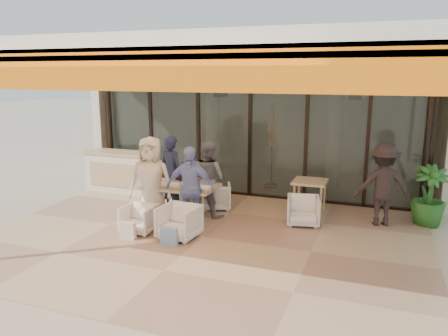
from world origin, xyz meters
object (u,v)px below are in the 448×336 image
object	(u,v)px
chair_near_right	(179,220)
side_table	(310,185)
chair_far_right	(216,195)
dining_table	(180,188)
chair_far_left	(182,190)
side_chair	(303,209)
standing_woman	(383,185)
diner_grey	(208,179)
diner_navy	(172,174)
diner_periwinkle	(190,189)
potted_palm	(429,196)
chair_near_left	(139,218)
host_counter	(122,171)
diner_cream	(151,181)

from	to	relation	value
chair_near_right	side_table	xyz separation A→B (m)	(2.01, 2.26, 0.29)
chair_far_right	dining_table	bearing A→B (deg)	43.88
chair_far_left	side_chair	world-z (taller)	chair_far_left
side_table	standing_woman	world-z (taller)	standing_woman
diner_grey	standing_woman	size ratio (longest dim) A/B	0.97
diner_navy	side_chair	xyz separation A→B (m)	(2.85, 0.11, -0.52)
dining_table	chair_near_right	bearing A→B (deg)	-66.00
side_chair	dining_table	bearing A→B (deg)	-178.81
chair_near_right	diner_periwinkle	bearing A→B (deg)	95.19
dining_table	diner_grey	size ratio (longest dim) A/B	0.92
chair_far_left	diner_navy	xyz separation A→B (m)	(0.00, -0.50, 0.48)
side_chair	diner_navy	bearing A→B (deg)	170.57
dining_table	diner_navy	xyz separation A→B (m)	(-0.41, 0.44, 0.16)
side_table	side_chair	xyz separation A→B (m)	(0.00, -0.75, -0.31)
diner_grey	potted_palm	size ratio (longest dim) A/B	1.33
chair_near_left	side_table	distance (m)	3.65
chair_far_left	diner_grey	size ratio (longest dim) A/B	0.45
host_counter	diner_grey	bearing A→B (deg)	-20.61
diner_cream	potted_palm	xyz separation A→B (m)	(5.18, 1.85, -0.28)
diner_cream	chair_near_right	bearing A→B (deg)	-41.04
chair_far_right	standing_woman	world-z (taller)	standing_woman
diner_periwinkle	side_table	xyz separation A→B (m)	(2.01, 1.76, -0.19)
chair_near_left	diner_navy	xyz separation A→B (m)	(0.00, 1.40, 0.55)
chair_far_left	chair_far_right	world-z (taller)	chair_far_left
diner_periwinkle	potted_palm	size ratio (longest dim) A/B	1.35
host_counter	dining_table	bearing A→B (deg)	-32.27
diner_grey	chair_far_left	bearing A→B (deg)	-14.88
chair_near_left	standing_woman	world-z (taller)	standing_woman
chair_far_left	standing_woman	size ratio (longest dim) A/B	0.44
host_counter	side_chair	world-z (taller)	host_counter
dining_table	chair_far_left	size ratio (longest dim) A/B	2.06
chair_far_right	potted_palm	size ratio (longest dim) A/B	0.52
diner_navy	chair_far_left	bearing A→B (deg)	-70.40
diner_periwinkle	side_table	size ratio (longest dim) A/B	2.21
chair_far_left	chair_near_left	distance (m)	1.90
chair_near_right	potted_palm	world-z (taller)	potted_palm
host_counter	side_chair	bearing A→B (deg)	-11.06
diner_periwinkle	chair_near_right	bearing A→B (deg)	-95.55
chair_far_right	diner_cream	xyz separation A→B (m)	(-0.84, -1.40, 0.57)
diner_navy	diner_periwinkle	distance (m)	1.23
dining_table	diner_grey	bearing A→B (deg)	46.21
chair_far_left	chair_near_right	world-z (taller)	chair_far_left
side_chair	potted_palm	world-z (taller)	potted_palm
chair_far_right	potted_palm	world-z (taller)	potted_palm
diner_cream	diner_grey	bearing A→B (deg)	36.70
diner_navy	standing_woman	world-z (taller)	diner_navy
dining_table	diner_periwinkle	size ratio (longest dim) A/B	0.91
chair_near_left	side_chair	world-z (taller)	side_chair
side_chair	standing_woman	xyz separation A→B (m)	(1.45, 0.50, 0.51)
diner_periwinkle	chair_far_right	bearing A→B (deg)	84.45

